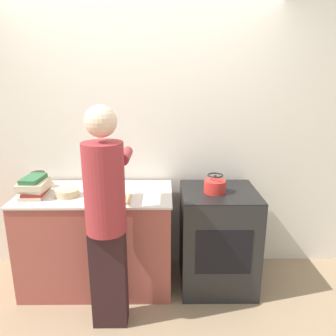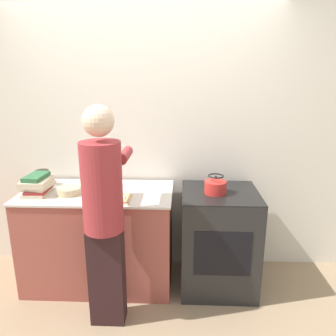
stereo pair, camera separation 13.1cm
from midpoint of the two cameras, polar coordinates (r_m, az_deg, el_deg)
ground_plane at (r=3.02m, az=-6.49°, el=-22.57°), size 12.00×12.00×0.00m
wall_back at (r=3.16m, az=-5.88°, el=5.28°), size 8.00×0.05×2.60m
counter at (r=3.12m, az=-13.20°, el=-11.88°), size 1.33×0.69×0.89m
oven at (r=3.05m, az=7.37°, el=-12.02°), size 0.66×0.64×0.91m
person at (r=2.42m, az=-12.30°, el=-7.34°), size 0.33×0.57×1.69m
cutting_board at (r=2.74m, az=-11.50°, el=-5.36°), size 0.35×0.21×0.02m
knife at (r=2.73m, az=-11.23°, el=-5.14°), size 0.23×0.04×0.01m
kettle at (r=2.81m, az=6.86°, el=-2.96°), size 0.19×0.19×0.16m
bowl_prep at (r=2.92m, az=-18.37°, el=-4.09°), size 0.20×0.20×0.06m
bowl_mixing at (r=3.06m, az=-11.47°, el=-2.77°), size 0.15×0.15×0.05m
canister_jar at (r=3.22m, az=-22.71°, el=-1.90°), size 0.12×0.12×0.15m
book_stack at (r=3.00m, az=-23.43°, el=-3.02°), size 0.24×0.30×0.17m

